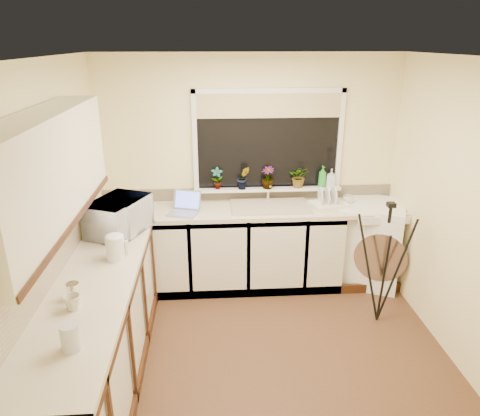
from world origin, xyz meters
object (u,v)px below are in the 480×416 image
at_px(washing_machine, 370,242).
at_px(plant_b, 243,178).
at_px(glass_jug, 71,337).
at_px(soap_bottle_clear, 331,178).
at_px(plant_c, 268,177).
at_px(microwave, 119,216).
at_px(cup_back, 348,200).
at_px(tripod, 384,264).
at_px(cup_left, 72,302).
at_px(dish_rack, 328,205).
at_px(plant_d, 299,177).
at_px(kettle, 115,248).
at_px(laptop, 185,207).
at_px(plant_a, 217,178).
at_px(steel_jar, 73,291).
at_px(soap_bottle_green, 322,176).

distance_m(washing_machine, plant_b, 1.58).
relative_size(glass_jug, soap_bottle_clear, 0.83).
bearing_deg(plant_b, plant_c, 1.98).
xyz_separation_m(microwave, plant_c, (1.46, 0.75, 0.11)).
xyz_separation_m(washing_machine, plant_b, (-1.39, 0.19, 0.72)).
distance_m(soap_bottle_clear, cup_back, 0.31).
bearing_deg(cup_back, soap_bottle_clear, 131.60).
height_order(tripod, microwave, microwave).
xyz_separation_m(plant_c, cup_left, (-1.54, -2.00, -0.22)).
bearing_deg(soap_bottle_clear, plant_b, -178.16).
xyz_separation_m(washing_machine, microwave, (-2.58, -0.55, 0.60)).
bearing_deg(dish_rack, plant_c, 143.67).
bearing_deg(plant_d, dish_rack, -42.80).
bearing_deg(plant_b, dish_rack, -14.59).
height_order(kettle, plant_d, plant_d).
relative_size(laptop, soap_bottle_clear, 1.86).
height_order(plant_a, plant_d, same).
bearing_deg(steel_jar, kettle, 72.87).
height_order(microwave, soap_bottle_clear, soap_bottle_clear).
xyz_separation_m(tripod, steel_jar, (-2.54, -0.89, 0.35)).
relative_size(dish_rack, cup_left, 3.29).
xyz_separation_m(plant_a, plant_c, (0.54, -0.01, 0.00)).
bearing_deg(dish_rack, cup_left, -155.90).
distance_m(plant_c, soap_bottle_clear, 0.70).
distance_m(tripod, cup_back, 0.91).
bearing_deg(plant_c, steel_jar, -129.90).
distance_m(washing_machine, plant_a, 1.83).
bearing_deg(dish_rack, kettle, -167.43).
height_order(laptop, plant_a, plant_a).
distance_m(soap_bottle_green, soap_bottle_clear, 0.10).
distance_m(washing_machine, soap_bottle_green, 0.91).
relative_size(microwave, cup_back, 4.89).
xyz_separation_m(glass_jug, plant_c, (1.43, 2.41, 0.19)).
height_order(glass_jug, soap_bottle_green, soap_bottle_green).
bearing_deg(microwave, plant_d, -43.20).
relative_size(kettle, soap_bottle_clear, 1.01).
relative_size(steel_jar, soap_bottle_green, 0.51).
distance_m(plant_d, cup_left, 2.77).
height_order(washing_machine, plant_c, plant_c).
xyz_separation_m(tripod, glass_jug, (-2.40, -1.43, 0.37)).
height_order(steel_jar, microwave, microwave).
relative_size(washing_machine, soap_bottle_clear, 4.69).
height_order(steel_jar, plant_c, plant_c).
bearing_deg(washing_machine, microwave, -144.47).
bearing_deg(washing_machine, soap_bottle_green, -179.22).
bearing_deg(glass_jug, tripod, 30.70).
relative_size(laptop, kettle, 1.84).
xyz_separation_m(dish_rack, soap_bottle_green, (-0.02, 0.26, 0.24)).
distance_m(tripod, cup_left, 2.73).
bearing_deg(tripod, soap_bottle_clear, 93.46).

